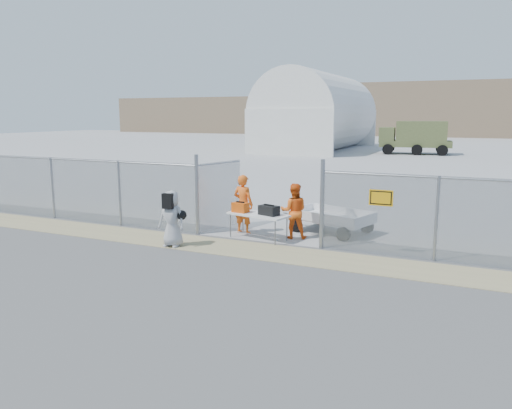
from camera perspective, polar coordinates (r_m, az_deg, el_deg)
The scene contains 14 objects.
ground at distance 13.10m, azimuth -3.63°, elevation -6.17°, with size 160.00×160.00×0.00m, color #565656.
tarmac_inside at distance 53.54m, azimuth 18.05°, elevation 5.82°, with size 160.00×80.00×0.01m, color #A1A1A1.
dirt_strip at distance 13.95m, azimuth -1.70°, elevation -5.09°, with size 44.00×1.60×0.01m, color tan.
distant_hills at distance 89.09m, azimuth 24.16°, elevation 9.91°, with size 140.00×6.00×9.00m, color #7F684F, non-canonical shape.
chain_link_fence at distance 14.59m, azimuth 0.00°, elevation 0.00°, with size 40.00×0.20×2.20m, color gray, non-canonical shape.
quonset_hangar at distance 53.50m, azimuth 7.18°, elevation 10.52°, with size 9.00×18.00×8.00m, color silver, non-canonical shape.
folding_table at distance 14.93m, azimuth 0.26°, elevation -2.54°, with size 1.85×0.77×0.78m, color white, non-canonical shape.
orange_bag at distance 15.06m, azimuth -1.80°, elevation -0.33°, with size 0.47×0.31×0.29m, color #DF510D.
black_duffel at distance 14.63m, azimuth 1.49°, elevation -0.67°, with size 0.58×0.34×0.28m, color black.
security_worker_left at distance 15.60m, azimuth -1.47°, elevation 0.03°, with size 0.68×0.45×1.86m, color orange.
security_worker_right at distance 15.02m, azimuth 4.34°, elevation -0.75°, with size 0.82×0.64×1.68m, color orange.
visitor at distance 14.25m, azimuth -9.61°, elevation -1.61°, with size 0.79×0.51×1.61m, color #A4A4A4.
utility_trailer at distance 15.95m, azimuth 8.64°, elevation -1.84°, with size 3.20×1.65×0.77m, color white, non-canonical shape.
military_truck at distance 49.19m, azimuth 17.76°, elevation 7.27°, with size 6.44×2.38×3.07m, color #566033, non-canonical shape.
Camera 1 is at (5.92, -11.08, 3.70)m, focal length 35.00 mm.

